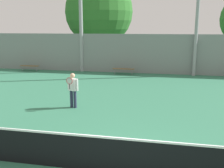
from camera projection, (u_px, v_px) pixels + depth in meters
name	position (u px, v px, depth m)	size (l,w,h in m)	color
tennis_net	(123.00, 156.00, 6.47)	(12.24, 0.09, 0.98)	black
tennis_player	(73.00, 88.00, 11.84)	(0.53, 0.45, 1.60)	#282D47
bench_courtside_far	(29.00, 66.00, 21.91)	(1.61, 0.40, 0.45)	brown
bench_adjacent_court	(123.00, 69.00, 20.35)	(1.70, 0.40, 0.45)	brown
light_pole_near_left	(81.00, 9.00, 20.83)	(0.90, 0.60, 8.76)	#939399
back_fence	(153.00, 54.00, 20.45)	(27.51, 0.06, 3.09)	gray
tree_green_tall	(99.00, 12.00, 25.06)	(6.49, 6.49, 8.28)	brown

